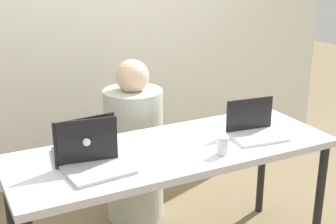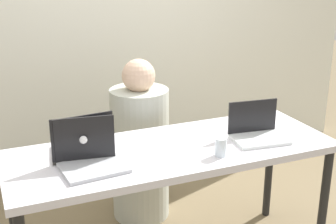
{
  "view_description": "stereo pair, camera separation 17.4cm",
  "coord_description": "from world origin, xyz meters",
  "px_view_note": "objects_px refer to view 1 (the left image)",
  "views": [
    {
      "loc": [
        -1.07,
        -2.03,
        1.74
      ],
      "look_at": [
        0.0,
        0.06,
        0.93
      ],
      "focal_mm": 50.0,
      "sensor_mm": 36.0,
      "label": 1
    },
    {
      "loc": [
        -0.91,
        -2.1,
        1.74
      ],
      "look_at": [
        0.0,
        0.06,
        0.93
      ],
      "focal_mm": 50.0,
      "sensor_mm": 36.0,
      "label": 2
    }
  ],
  "objects_px": {
    "laptop_front_right": "(255,129)",
    "laptop_front_left": "(94,159)",
    "laptop_back_left": "(84,149)",
    "water_glass_right": "(222,147)",
    "person_at_center": "(134,150)"
  },
  "relations": [
    {
      "from": "person_at_center",
      "to": "laptop_front_left",
      "type": "height_order",
      "value": "person_at_center"
    },
    {
      "from": "laptop_back_left",
      "to": "water_glass_right",
      "type": "xyz_separation_m",
      "value": [
        0.65,
        -0.27,
        -0.01
      ]
    },
    {
      "from": "laptop_front_left",
      "to": "water_glass_right",
      "type": "relative_size",
      "value": 3.32
    },
    {
      "from": "laptop_front_right",
      "to": "person_at_center",
      "type": "bearing_deg",
      "value": 129.45
    },
    {
      "from": "water_glass_right",
      "to": "laptop_back_left",
      "type": "bearing_deg",
      "value": 157.61
    },
    {
      "from": "laptop_back_left",
      "to": "water_glass_right",
      "type": "relative_size",
      "value": 3.52
    },
    {
      "from": "laptop_front_right",
      "to": "water_glass_right",
      "type": "height_order",
      "value": "laptop_front_right"
    },
    {
      "from": "laptop_front_right",
      "to": "laptop_back_left",
      "type": "height_order",
      "value": "laptop_back_left"
    },
    {
      "from": "laptop_front_left",
      "to": "laptop_back_left",
      "type": "bearing_deg",
      "value": 88.01
    },
    {
      "from": "laptop_front_right",
      "to": "laptop_front_left",
      "type": "height_order",
      "value": "laptop_front_left"
    },
    {
      "from": "person_at_center",
      "to": "laptop_front_right",
      "type": "bearing_deg",
      "value": 114.81
    },
    {
      "from": "laptop_back_left",
      "to": "laptop_front_left",
      "type": "height_order",
      "value": "same"
    },
    {
      "from": "laptop_back_left",
      "to": "laptop_front_left",
      "type": "xyz_separation_m",
      "value": [
        0.01,
        -0.13,
        0.0
      ]
    },
    {
      "from": "laptop_back_left",
      "to": "water_glass_right",
      "type": "bearing_deg",
      "value": 166.3
    },
    {
      "from": "laptop_back_left",
      "to": "laptop_front_right",
      "type": "bearing_deg",
      "value": -179.89
    }
  ]
}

